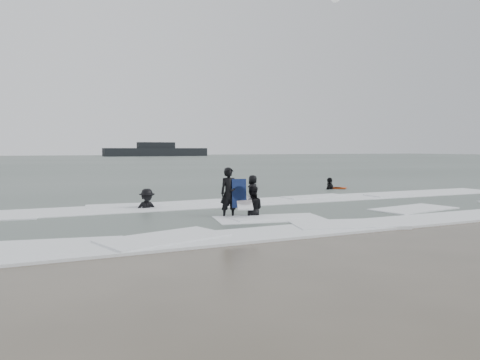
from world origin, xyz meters
name	(u,v)px	position (x,y,z in m)	size (l,w,h in m)	color
ground	(309,227)	(0.00, 0.00, 0.00)	(320.00, 320.00, 0.00)	brown
sea	(74,161)	(0.00, 80.00, 0.06)	(320.00, 320.00, 0.00)	#47544C
surfer_centre	(229,218)	(-1.50, 2.54, 0.00)	(0.63, 0.41, 1.73)	black
surfer_wading	(252,218)	(-0.71, 2.43, 0.00)	(0.79, 0.62, 1.64)	black
surfer_breaker	(147,210)	(-3.52, 5.79, 0.00)	(1.08, 0.62, 1.67)	black
surfer_right_near	(330,190)	(7.90, 10.17, 0.00)	(1.09, 0.45, 1.86)	black
surfer_right_far	(253,188)	(4.49, 13.11, 0.00)	(0.94, 0.61, 1.93)	black
surf_foam	(254,211)	(0.00, 3.70, 0.04)	(30.03, 9.06, 0.09)	white
bodyboards	(287,193)	(2.07, 4.92, 0.50)	(10.42, 9.00, 1.25)	#0F1C47
vessel_horizon	(156,151)	(28.28, 131.35, 1.60)	(31.73, 5.67, 4.31)	black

